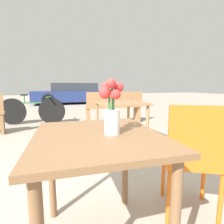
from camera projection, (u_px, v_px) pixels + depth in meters
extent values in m
cube|color=brown|center=(98.00, 136.00, 1.00)|extent=(0.77, 0.86, 0.03)
cylinder|color=brown|center=(52.00, 174.00, 1.31)|extent=(0.05, 0.05, 0.70)
cylinder|color=brown|center=(125.00, 164.00, 1.46)|extent=(0.05, 0.05, 0.70)
cylinder|color=silver|center=(112.00, 122.00, 0.99)|extent=(0.09, 0.09, 0.14)
cylinder|color=silver|center=(112.00, 127.00, 0.99)|extent=(0.08, 0.08, 0.08)
cylinder|color=#337038|center=(114.00, 112.00, 0.98)|extent=(0.01, 0.01, 0.24)
sphere|color=red|center=(119.00, 87.00, 0.96)|extent=(0.06, 0.06, 0.06)
cylinder|color=#337038|center=(112.00, 110.00, 0.98)|extent=(0.01, 0.01, 0.26)
sphere|color=red|center=(113.00, 84.00, 0.99)|extent=(0.04, 0.04, 0.04)
cylinder|color=#337038|center=(109.00, 111.00, 0.99)|extent=(0.01, 0.01, 0.24)
sphere|color=red|center=(105.00, 87.00, 0.98)|extent=(0.05, 0.05, 0.05)
cylinder|color=#337038|center=(110.00, 115.00, 0.97)|extent=(0.01, 0.01, 0.20)
sphere|color=red|center=(105.00, 93.00, 0.95)|extent=(0.07, 0.07, 0.07)
cylinder|color=#337038|center=(112.00, 110.00, 0.96)|extent=(0.01, 0.01, 0.26)
sphere|color=red|center=(111.00, 83.00, 0.91)|extent=(0.05, 0.05, 0.05)
cylinder|color=#337038|center=(113.00, 115.00, 0.97)|extent=(0.01, 0.01, 0.20)
sphere|color=red|center=(116.00, 94.00, 0.93)|extent=(0.06, 0.06, 0.06)
cube|color=orange|center=(190.00, 158.00, 1.36)|extent=(0.55, 0.55, 0.03)
cube|color=orange|center=(200.00, 137.00, 1.14)|extent=(0.36, 0.22, 0.42)
cylinder|color=orange|center=(163.00, 173.00, 1.58)|extent=(0.03, 0.03, 0.43)
cylinder|color=orange|center=(203.00, 177.00, 1.53)|extent=(0.03, 0.03, 0.43)
cylinder|color=orange|center=(169.00, 197.00, 1.25)|extent=(0.03, 0.03, 0.43)
cylinder|color=orange|center=(220.00, 202.00, 1.20)|extent=(0.03, 0.03, 0.43)
cube|color=#9E7047|center=(3.00, 123.00, 3.70)|extent=(0.10, 0.33, 0.43)
cube|color=#9E7047|center=(114.00, 107.00, 4.69)|extent=(1.52, 0.42, 0.02)
cube|color=#9E7047|center=(116.00, 100.00, 4.51)|extent=(1.51, 0.09, 0.40)
cube|color=#9E7047|center=(88.00, 117.00, 4.51)|extent=(0.07, 0.33, 0.43)
cube|color=#9E7047|center=(137.00, 114.00, 4.93)|extent=(0.07, 0.33, 0.43)
cube|color=#9E7047|center=(121.00, 103.00, 2.99)|extent=(0.77, 0.83, 0.03)
cylinder|color=#9E7047|center=(110.00, 130.00, 2.61)|extent=(0.05, 0.05, 0.70)
cylinder|color=#9E7047|center=(147.00, 126.00, 2.83)|extent=(0.05, 0.05, 0.70)
cylinder|color=#9E7047|center=(97.00, 121.00, 3.27)|extent=(0.05, 0.05, 0.70)
cylinder|color=#9E7047|center=(128.00, 119.00, 3.49)|extent=(0.05, 0.05, 0.70)
cylinder|color=black|center=(13.00, 112.00, 4.51)|extent=(0.67, 0.22, 0.68)
cylinder|color=black|center=(52.00, 111.00, 4.59)|extent=(0.67, 0.22, 0.68)
cube|color=#2D6633|center=(32.00, 103.00, 4.52)|extent=(0.87, 0.27, 0.03)
cylinder|color=#2D6633|center=(24.00, 99.00, 4.49)|extent=(0.02, 0.02, 0.21)
cube|color=black|center=(24.00, 95.00, 4.47)|extent=(0.17, 0.10, 0.04)
cube|color=#2D6633|center=(49.00, 97.00, 4.53)|extent=(0.16, 0.43, 0.02)
cube|color=navy|center=(74.00, 96.00, 9.97)|extent=(4.49, 1.77, 0.58)
cube|color=#2D333D|center=(74.00, 87.00, 9.89)|extent=(2.48, 1.60, 0.43)
cylinder|color=black|center=(94.00, 97.00, 11.19)|extent=(0.60, 0.19, 0.60)
cylinder|color=black|center=(101.00, 99.00, 9.68)|extent=(0.60, 0.19, 0.60)
cylinder|color=black|center=(49.00, 98.00, 10.30)|extent=(0.60, 0.19, 0.60)
cylinder|color=black|center=(48.00, 100.00, 8.79)|extent=(0.60, 0.19, 0.60)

